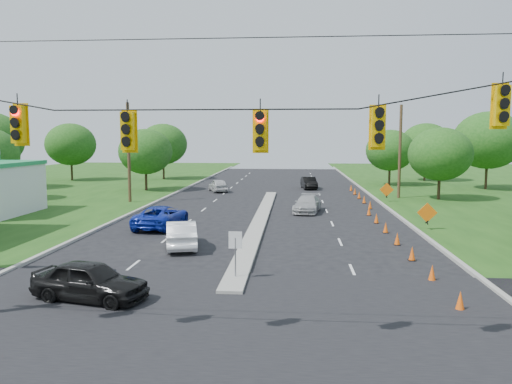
{
  "coord_description": "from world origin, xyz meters",
  "views": [
    {
      "loc": [
        2.39,
        -13.94,
        5.88
      ],
      "look_at": [
        0.22,
        14.12,
        2.8
      ],
      "focal_mm": 35.0,
      "sensor_mm": 36.0,
      "label": 1
    }
  ],
  "objects": [
    {
      "name": "cone_11",
      "position": [
        8.66,
        41.5,
        0.35
      ],
      "size": [
        0.32,
        0.32,
        0.7
      ],
      "primitive_type": "cone",
      "color": "#F1580E",
      "rests_on": "ground"
    },
    {
      "name": "tree_10",
      "position": [
        24.0,
        44.0,
        5.58
      ],
      "size": [
        7.56,
        7.56,
        8.82
      ],
      "color": "black",
      "rests_on": "ground"
    },
    {
      "name": "tree_9",
      "position": [
        16.0,
        34.0,
        4.34
      ],
      "size": [
        5.88,
        5.88,
        6.86
      ],
      "color": "black",
      "rests_on": "ground"
    },
    {
      "name": "median_sign",
      "position": [
        0.0,
        6.0,
        1.46
      ],
      "size": [
        0.55,
        0.06,
        2.05
      ],
      "color": "gray",
      "rests_on": "ground"
    },
    {
      "name": "cone_5",
      "position": [
        8.06,
        20.5,
        0.35
      ],
      "size": [
        0.32,
        0.32,
        0.7
      ],
      "primitive_type": "cone",
      "color": "#F1580E",
      "rests_on": "ground"
    },
    {
      "name": "curb_left",
      "position": [
        -10.1,
        30.0,
        0.0
      ],
      "size": [
        0.25,
        110.0,
        0.16
      ],
      "primitive_type": "cube",
      "color": "gray",
      "rests_on": "ground"
    },
    {
      "name": "cone_3",
      "position": [
        8.06,
        13.5,
        0.35
      ],
      "size": [
        0.32,
        0.32,
        0.7
      ],
      "primitive_type": "cone",
      "color": "#F1580E",
      "rests_on": "ground"
    },
    {
      "name": "silver_car_oncoming",
      "position": [
        -5.88,
        39.71,
        0.69
      ],
      "size": [
        2.93,
        4.38,
        1.39
      ],
      "primitive_type": "imported",
      "rotation": [
        0.0,
        0.0,
        3.49
      ],
      "color": "silver",
      "rests_on": "ground"
    },
    {
      "name": "median",
      "position": [
        0.0,
        21.0,
        0.0
      ],
      "size": [
        1.0,
        34.0,
        0.18
      ],
      "primitive_type": "cube",
      "color": "gray",
      "rests_on": "ground"
    },
    {
      "name": "cone_6",
      "position": [
        8.06,
        24.0,
        0.35
      ],
      "size": [
        0.32,
        0.32,
        0.7
      ],
      "primitive_type": "cone",
      "color": "#F1580E",
      "rests_on": "ground"
    },
    {
      "name": "cone_7",
      "position": [
        8.66,
        27.5,
        0.35
      ],
      "size": [
        0.32,
        0.32,
        0.7
      ],
      "primitive_type": "cone",
      "color": "#F1580E",
      "rests_on": "ground"
    },
    {
      "name": "white_sedan",
      "position": [
        -3.64,
        11.97,
        0.72
      ],
      "size": [
        2.57,
        4.64,
        1.45
      ],
      "primitive_type": "imported",
      "rotation": [
        0.0,
        0.0,
        3.39
      ],
      "color": "white",
      "rests_on": "ground"
    },
    {
      "name": "ground",
      "position": [
        0.0,
        0.0,
        0.0
      ],
      "size": [
        160.0,
        160.0,
        0.0
      ],
      "primitive_type": "plane",
      "color": "black",
      "rests_on": "ground"
    },
    {
      "name": "cross_street",
      "position": [
        0.0,
        0.0,
        0.0
      ],
      "size": [
        160.0,
        14.0,
        0.02
      ],
      "primitive_type": "cube",
      "color": "black",
      "rests_on": "ground"
    },
    {
      "name": "cone_0",
      "position": [
        8.06,
        3.0,
        0.35
      ],
      "size": [
        0.32,
        0.32,
        0.7
      ],
      "primitive_type": "cone",
      "color": "#F1580E",
      "rests_on": "ground"
    },
    {
      "name": "tree_5",
      "position": [
        -14.0,
        40.0,
        4.34
      ],
      "size": [
        5.88,
        5.88,
        6.86
      ],
      "color": "black",
      "rests_on": "ground"
    },
    {
      "name": "cone_9",
      "position": [
        8.66,
        34.5,
        0.35
      ],
      "size": [
        0.32,
        0.32,
        0.7
      ],
      "primitive_type": "cone",
      "color": "#F1580E",
      "rests_on": "ground"
    },
    {
      "name": "cone_2",
      "position": [
        8.06,
        10.0,
        0.35
      ],
      "size": [
        0.32,
        0.32,
        0.7
      ],
      "primitive_type": "cone",
      "color": "#F1580E",
      "rests_on": "ground"
    },
    {
      "name": "dark_car_receding",
      "position": [
        4.08,
        43.46,
        0.7
      ],
      "size": [
        1.96,
        4.36,
        1.39
      ],
      "primitive_type": "imported",
      "rotation": [
        0.0,
        0.0,
        0.12
      ],
      "color": "black",
      "rests_on": "ground"
    },
    {
      "name": "cone_4",
      "position": [
        8.06,
        17.0,
        0.35
      ],
      "size": [
        0.32,
        0.32,
        0.7
      ],
      "primitive_type": "cone",
      "color": "#F1580E",
      "rests_on": "ground"
    },
    {
      "name": "utility_pole_far_left",
      "position": [
        -12.5,
        30.0,
        4.5
      ],
      "size": [
        0.28,
        0.28,
        9.0
      ],
      "primitive_type": "cylinder",
      "color": "#422D1C",
      "rests_on": "ground"
    },
    {
      "name": "tree_4",
      "position": [
        -28.0,
        52.0,
        4.96
      ],
      "size": [
        6.72,
        6.72,
        7.84
      ],
      "color": "black",
      "rests_on": "ground"
    },
    {
      "name": "black_sedan",
      "position": [
        -4.94,
        3.07,
        0.73
      ],
      "size": [
        4.57,
        2.65,
        1.46
      ],
      "primitive_type": "imported",
      "rotation": [
        0.0,
        0.0,
        1.34
      ],
      "color": "black",
      "rests_on": "ground"
    },
    {
      "name": "signal_span",
      "position": [
        -0.05,
        -1.0,
        4.97
      ],
      "size": [
        25.6,
        0.32,
        9.0
      ],
      "color": "#422D1C",
      "rests_on": "ground"
    },
    {
      "name": "tree_6",
      "position": [
        -16.0,
        55.0,
        4.96
      ],
      "size": [
        6.72,
        6.72,
        7.84
      ],
      "color": "black",
      "rests_on": "ground"
    },
    {
      "name": "silver_car_far",
      "position": [
        3.44,
        25.27,
        0.66
      ],
      "size": [
        2.58,
        4.81,
        1.32
      ],
      "primitive_type": "imported",
      "rotation": [
        0.0,
        0.0,
        -0.17
      ],
      "color": "#ACACAC",
      "rests_on": "ground"
    },
    {
      "name": "curb_right",
      "position": [
        10.1,
        30.0,
        0.0
      ],
      "size": [
        0.25,
        110.0,
        0.16
      ],
      "primitive_type": "cube",
      "color": "gray",
      "rests_on": "ground"
    },
    {
      "name": "tree_11",
      "position": [
        20.0,
        55.0,
        4.96
      ],
      "size": [
        6.72,
        6.72,
        7.84
      ],
      "color": "black",
      "rests_on": "ground"
    },
    {
      "name": "utility_pole_far_right",
      "position": [
        12.5,
        35.0,
        4.5
      ],
      "size": [
        0.28,
        0.28,
        9.0
      ],
      "primitive_type": "cylinder",
      "color": "#422D1C",
      "rests_on": "ground"
    },
    {
      "name": "work_sign_2",
      "position": [
        10.8,
        32.0,
        1.09
      ],
      "size": [
        1.27,
        0.58,
        1.37
      ],
      "color": "black",
      "rests_on": "ground"
    },
    {
      "name": "work_sign_1",
      "position": [
        10.8,
        18.0,
        1.09
      ],
      "size": [
        1.27,
        0.58,
        1.37
      ],
      "color": "black",
      "rests_on": "ground"
    },
    {
      "name": "cone_1",
      "position": [
        8.06,
        6.5,
        0.35
      ],
      "size": [
        0.32,
        0.32,
        0.7
      ],
      "primitive_type": "cone",
      "color": "#F1580E",
      "rests_on": "ground"
    },
    {
      "name": "blue_pickup",
      "position": [
        -6.27,
        17.71,
        0.73
      ],
      "size": [
        2.93,
        5.48,
        1.47
      ],
      "primitive_type": "imported",
      "rotation": [
        0.0,
        0.0,
        3.05
      ],
      "color": "#1127A8",
      "rests_on": "ground"
    },
    {
      "name": "tree_12",
      "position": [
        14.0,
        48.0,
        4.34
      ],
      "size": [
        5.88,
        5.88,
        6.86
      ],
      "color": "black",
      "rests_on": "ground"
    },
    {
      "name": "cone_10",
      "position": [
        8.66,
        38.0,
        0.35
      ],
      "size": [
        0.32,
        0.32,
        0.7
      ],
      "primitive_type": "cone",
      "color": "#F1580E",
      "rests_on": "ground"
    },
    {
      "name": "cone_8",
      "position": [
        8.66,
        31.0,
        0.35
      ],
      "size": [
        0.32,
        0.32,
        0.7
      ],
      "primitive_type": "cone",
      "color": "#F1580E",
      "rests_on": "ground"
    }
  ]
}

